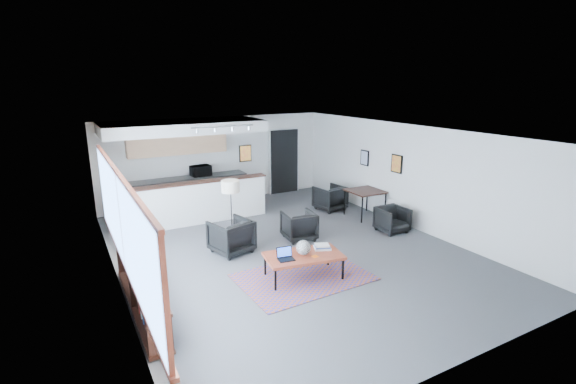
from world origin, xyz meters
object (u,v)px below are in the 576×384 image
armchair_right (299,224)px  floor_lamp (231,189)px  ceramic_pot (303,248)px  book_stack (322,247)px  dining_chair_near (392,220)px  armchair_left (231,235)px  dining_chair_far (330,199)px  laptop (285,256)px  microwave (201,170)px  coffee_table (304,256)px  dining_table (365,193)px

armchair_right → floor_lamp: floor_lamp is taller
ceramic_pot → armchair_right: size_ratio=0.38×
book_stack → dining_chair_near: dining_chair_near is taller
armchair_left → dining_chair_far: bearing=-171.8°
book_stack → armchair_right: bearing=74.3°
book_stack → armchair_left: bearing=124.7°
laptop → ceramic_pot: size_ratio=1.18×
book_stack → armchair_left: armchair_left is taller
dining_chair_near → armchair_left: bearing=170.3°
laptop → armchair_right: 2.23m
floor_lamp → laptop: bearing=-88.2°
ceramic_pot → dining_chair_near: 3.41m
microwave → dining_chair_near: bearing=-57.7°
armchair_right → microwave: bearing=-64.7°
book_stack → armchair_right: 1.79m
coffee_table → ceramic_pot: ceramic_pot is taller
coffee_table → ceramic_pot: (-0.00, 0.00, 0.17)m
floor_lamp → ceramic_pot: bearing=-79.2°
ceramic_pot → dining_chair_near: size_ratio=0.47×
laptop → dining_table: 4.46m
ceramic_pot → dining_chair_near: bearing=18.5°
coffee_table → floor_lamp: bearing=110.7°
armchair_left → microwave: 3.77m
book_stack → armchair_right: armchair_right is taller
floor_lamp → dining_table: (3.86, -0.10, -0.58)m
book_stack → dining_table: bearing=38.2°
floor_lamp → microwave: 3.03m
dining_chair_near → microwave: size_ratio=1.05×
dining_table → dining_chair_near: 1.35m
coffee_table → book_stack: (0.46, 0.06, 0.08)m
coffee_table → ceramic_pot: size_ratio=5.58×
armchair_right → laptop: bearing=60.7°
armchair_left → armchair_right: size_ratio=1.11×
coffee_table → armchair_left: bearing=122.3°
armchair_left → armchair_right: 1.69m
floor_lamp → dining_table: 3.90m
coffee_table → laptop: bearing=-170.6°
floor_lamp → microwave: size_ratio=2.59×
armchair_left → floor_lamp: 1.11m
coffee_table → book_stack: bearing=17.5°
armchair_left → dining_chair_far: armchair_left is taller
book_stack → armchair_left: size_ratio=0.48×
laptop → dining_chair_far: size_ratio=0.50×
ceramic_pot → dining_chair_far: bearing=49.0°
coffee_table → microwave: microwave is taller
coffee_table → dining_chair_near: (3.22, 1.08, -0.14)m
floor_lamp → dining_chair_near: (3.69, -1.38, -0.96)m
armchair_right → microwave: (-1.18, 3.70, 0.75)m
ceramic_pot → book_stack: bearing=7.2°
dining_table → ceramic_pot: bearing=-145.2°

